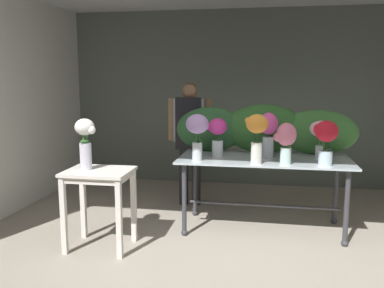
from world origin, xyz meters
TOP-DOWN VIEW (x-y plane):
  - ground_plane at (0.00, 1.87)m, footprint 8.24×8.24m
  - wall_back at (0.00, 3.75)m, footprint 5.33×0.12m
  - wall_left at (-2.67, 1.87)m, footprint 0.12×3.87m
  - display_table_glass at (0.46, 1.69)m, footprint 1.85×0.87m
  - side_table_white at (-1.13, 0.91)m, footprint 0.63×0.51m
  - florist at (-0.51, 2.46)m, footprint 0.57×0.24m
  - foliage_backdrop at (0.46, 2.01)m, footprint 2.08×0.26m
  - vase_magenta_roses at (-0.05, 1.68)m, footprint 0.24×0.20m
  - vase_rosy_ranunculus at (0.67, 1.40)m, footprint 0.23×0.20m
  - vase_fuchsia_tulips at (0.49, 1.74)m, footprint 0.20×0.20m
  - vase_blush_freesia at (1.04, 1.72)m, footprint 0.23×0.23m
  - vase_sunset_hydrangea at (0.38, 1.37)m, footprint 0.23×0.22m
  - vase_crimson_peonies at (1.06, 1.43)m, footprint 0.24×0.23m
  - vase_lilac_snapdragons at (-0.24, 1.44)m, footprint 0.24×0.24m
  - vase_white_roses_tall at (-1.25, 0.90)m, footprint 0.21×0.19m

SIDE VIEW (x-z plane):
  - ground_plane at x=0.00m, z-range 0.00..0.00m
  - side_table_white at x=-1.13m, z-range 0.27..1.06m
  - display_table_glass at x=0.46m, z-range 0.28..1.10m
  - florist at x=-0.51m, z-range 0.19..1.80m
  - vase_rosy_ranunculus at x=0.67m, z-range 0.86..1.28m
  - vase_magenta_roses at x=-0.05m, z-range 0.86..1.29m
  - vase_white_roses_tall at x=-1.25m, z-range 0.82..1.33m
  - foliage_backdrop at x=0.46m, z-range 0.80..1.36m
  - vase_crimson_peonies at x=1.06m, z-range 0.87..1.31m
  - vase_blush_freesia at x=1.04m, z-range 0.89..1.31m
  - vase_fuchsia_tulips at x=0.49m, z-range 0.85..1.35m
  - vase_sunset_hydrangea at x=0.38m, z-range 0.88..1.39m
  - vase_lilac_snapdragons at x=-0.24m, z-range 0.89..1.38m
  - wall_back at x=0.00m, z-range 0.00..2.71m
  - wall_left at x=-2.67m, z-range 0.00..2.71m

